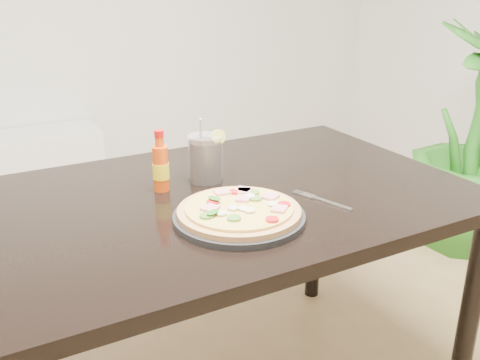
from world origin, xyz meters
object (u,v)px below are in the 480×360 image
hot_sauce_bottle (161,167)px  houseplant (478,140)px  cola_cup (206,159)px  fork (320,199)px  dining_table (220,220)px  plate (239,217)px  pizza (239,210)px

hot_sauce_bottle → houseplant: 1.82m
hot_sauce_bottle → houseplant: size_ratio=0.16×
cola_cup → fork: 0.36m
dining_table → houseplant: size_ratio=1.24×
dining_table → plate: size_ratio=4.23×
cola_cup → fork: bearing=-55.0°
plate → pizza: size_ratio=1.07×
plate → hot_sauce_bottle: size_ratio=1.88×
plate → houseplant: bearing=19.7°
pizza → hot_sauce_bottle: hot_sauce_bottle is taller
hot_sauce_bottle → fork: size_ratio=0.96×
hot_sauce_bottle → fork: bearing=-38.4°
fork → pizza: bearing=162.5°
pizza → fork: 0.25m
cola_cup → pizza: bearing=-98.9°
plate → houseplant: (1.67, 0.60, -0.19)m
dining_table → plate: 0.21m
houseplant → fork: bearing=-157.3°
dining_table → cola_cup: cola_cup is taller
dining_table → cola_cup: size_ratio=7.18×
dining_table → pizza: size_ratio=4.53×
hot_sauce_bottle → cola_cup: size_ratio=0.90×
pizza → fork: size_ratio=1.68×
plate → fork: bearing=0.7°
dining_table → cola_cup: 0.19m
plate → pizza: pizza is taller
plate → fork: size_ratio=1.80×
plate → hot_sauce_bottle: hot_sauce_bottle is taller
dining_table → hot_sauce_bottle: 0.23m
plate → hot_sauce_bottle: 0.30m
dining_table → fork: size_ratio=7.60×
plate → fork: (0.25, 0.00, -0.01)m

